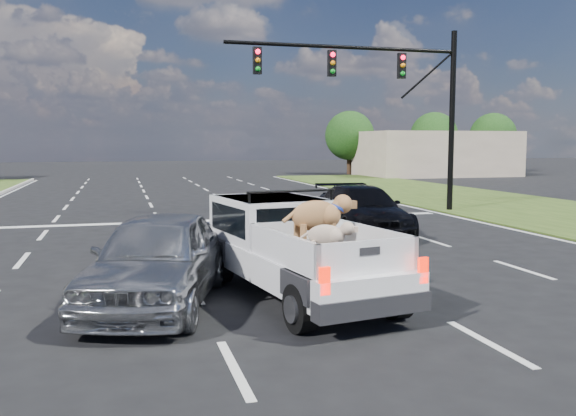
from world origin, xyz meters
name	(u,v)px	position (x,y,z in m)	size (l,w,h in m)	color
ground	(287,285)	(0.00, 0.00, 0.00)	(160.00, 160.00, 0.00)	black
road_markings	(228,235)	(0.00, 6.56, 0.01)	(17.75, 60.00, 0.01)	silver
traffic_signal	(396,89)	(7.20, 10.50, 4.73)	(9.11, 0.31, 7.00)	black
building_right	(436,154)	(22.00, 34.00, 1.80)	(12.00, 7.00, 3.60)	#C0AB92
tree_far_d	(350,136)	(16.00, 38.00, 3.29)	(4.20, 4.20, 5.40)	#332114
tree_far_e	(434,136)	(24.00, 38.00, 3.29)	(4.20, 4.20, 5.40)	#332114
tree_far_f	(493,136)	(30.00, 38.00, 3.29)	(4.20, 4.20, 5.40)	#332114
pickup_truck	(292,246)	(-0.11, -0.75, 0.88)	(2.61, 5.26, 1.89)	black
silver_sedan	(157,258)	(-2.45, -0.77, 0.79)	(1.85, 4.61, 1.57)	#A3A6AA
black_coupe	(362,210)	(3.86, 5.66, 0.71)	(2.00, 4.91, 1.43)	black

